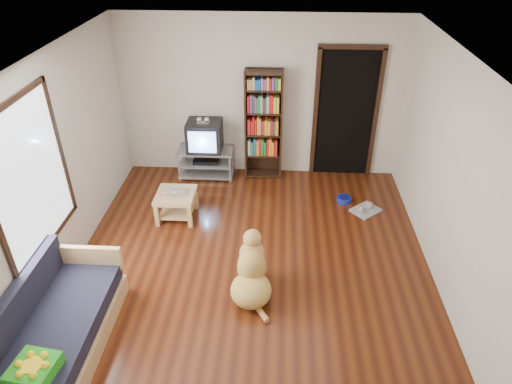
# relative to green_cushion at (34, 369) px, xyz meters

# --- Properties ---
(ground) EXTENTS (5.00, 5.00, 0.00)m
(ground) POSITION_rel_green_cushion_xyz_m (1.75, 2.00, -0.48)
(ground) COLOR #51220D
(ground) RESTS_ON ground
(ceiling) EXTENTS (5.00, 5.00, 0.00)m
(ceiling) POSITION_rel_green_cushion_xyz_m (1.75, 2.00, 2.12)
(ceiling) COLOR white
(ceiling) RESTS_ON ground
(wall_back) EXTENTS (4.50, 0.00, 4.50)m
(wall_back) POSITION_rel_green_cushion_xyz_m (1.75, 4.50, 0.82)
(wall_back) COLOR beige
(wall_back) RESTS_ON ground
(wall_front) EXTENTS (4.50, 0.00, 4.50)m
(wall_front) POSITION_rel_green_cushion_xyz_m (1.75, -0.50, 0.82)
(wall_front) COLOR beige
(wall_front) RESTS_ON ground
(wall_left) EXTENTS (0.00, 5.00, 5.00)m
(wall_left) POSITION_rel_green_cushion_xyz_m (-0.50, 2.00, 0.82)
(wall_left) COLOR beige
(wall_left) RESTS_ON ground
(wall_right) EXTENTS (0.00, 5.00, 5.00)m
(wall_right) POSITION_rel_green_cushion_xyz_m (4.00, 2.00, 0.82)
(wall_right) COLOR beige
(wall_right) RESTS_ON ground
(green_cushion) EXTENTS (0.41, 0.41, 0.12)m
(green_cushion) POSITION_rel_green_cushion_xyz_m (0.00, 0.00, 0.00)
(green_cushion) COLOR #1C9A1F
(green_cushion) RESTS_ON sofa
(laptop) EXTENTS (0.37, 0.24, 0.03)m
(laptop) POSITION_rel_green_cushion_xyz_m (0.60, 2.99, -0.07)
(laptop) COLOR silver
(laptop) RESTS_ON coffee_table
(dog_bowl) EXTENTS (0.22, 0.22, 0.08)m
(dog_bowl) POSITION_rel_green_cushion_xyz_m (3.09, 3.57, -0.44)
(dog_bowl) COLOR navy
(dog_bowl) RESTS_ON ground
(grey_rag) EXTENTS (0.51, 0.50, 0.03)m
(grey_rag) POSITION_rel_green_cushion_xyz_m (3.39, 3.32, -0.47)
(grey_rag) COLOR gray
(grey_rag) RESTS_ON ground
(window) EXTENTS (0.03, 1.46, 1.70)m
(window) POSITION_rel_green_cushion_xyz_m (-0.48, 1.50, 1.02)
(window) COLOR white
(window) RESTS_ON wall_left
(doorway) EXTENTS (1.03, 0.05, 2.19)m
(doorway) POSITION_rel_green_cushion_xyz_m (3.10, 4.48, 0.64)
(doorway) COLOR black
(doorway) RESTS_ON wall_back
(tv_stand) EXTENTS (0.90, 0.45, 0.50)m
(tv_stand) POSITION_rel_green_cushion_xyz_m (0.85, 4.25, -0.21)
(tv_stand) COLOR #99999E
(tv_stand) RESTS_ON ground
(crt_tv) EXTENTS (0.55, 0.52, 0.58)m
(crt_tv) POSITION_rel_green_cushion_xyz_m (0.85, 4.27, 0.26)
(crt_tv) COLOR black
(crt_tv) RESTS_ON tv_stand
(bookshelf) EXTENTS (0.60, 0.30, 1.80)m
(bookshelf) POSITION_rel_green_cushion_xyz_m (1.80, 4.35, 0.52)
(bookshelf) COLOR black
(bookshelf) RESTS_ON ground
(sofa) EXTENTS (0.80, 1.80, 0.80)m
(sofa) POSITION_rel_green_cushion_xyz_m (-0.12, 0.62, -0.22)
(sofa) COLOR tan
(sofa) RESTS_ON ground
(coffee_table) EXTENTS (0.55, 0.55, 0.40)m
(coffee_table) POSITION_rel_green_cushion_xyz_m (0.60, 3.02, -0.20)
(coffee_table) COLOR tan
(coffee_table) RESTS_ON ground
(dog) EXTENTS (0.48, 0.92, 0.76)m
(dog) POSITION_rel_green_cushion_xyz_m (1.79, 1.54, -0.20)
(dog) COLOR tan
(dog) RESTS_ON ground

